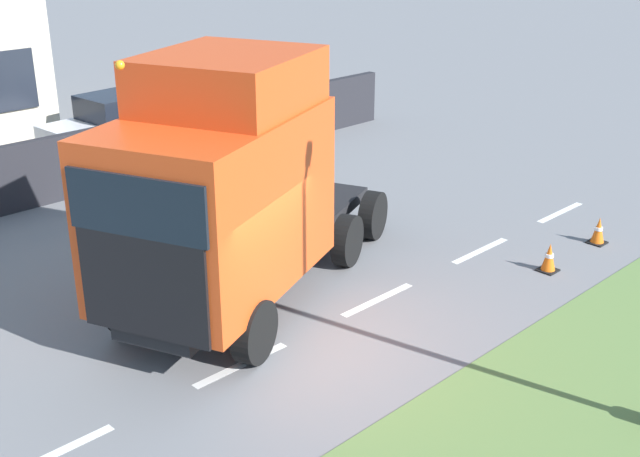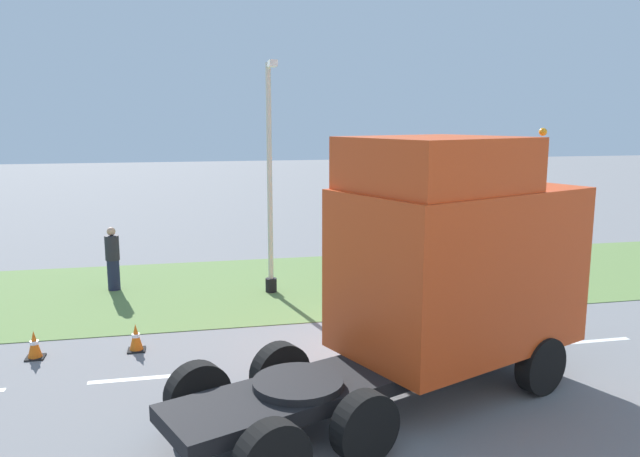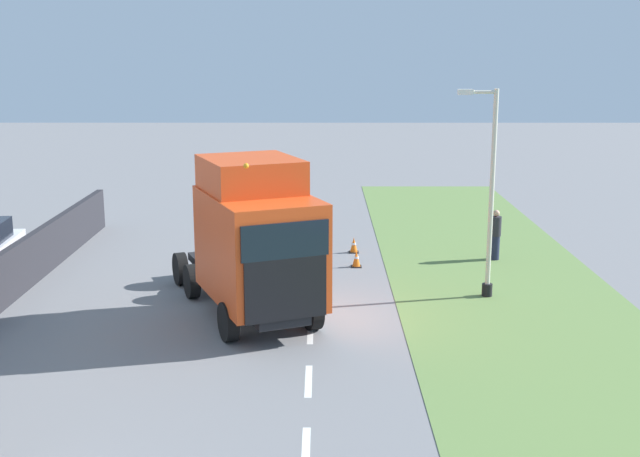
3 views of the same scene
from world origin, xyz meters
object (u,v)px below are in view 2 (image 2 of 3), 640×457
object	(u,v)px
pedestrian	(113,259)
traffic_cone_trailing	(136,338)
lorry_cab	(446,265)
traffic_cone_lead	(34,345)
lamp_post	(270,190)

from	to	relation	value
pedestrian	traffic_cone_trailing	bearing A→B (deg)	10.99
lorry_cab	pedestrian	world-z (taller)	lorry_cab
traffic_cone_trailing	pedestrian	bearing A→B (deg)	-169.01
pedestrian	traffic_cone_trailing	distance (m)	5.11
traffic_cone_lead	lamp_post	bearing A→B (deg)	125.14
pedestrian	traffic_cone_trailing	xyz separation A→B (m)	(4.98, 0.97, -0.61)
traffic_cone_lead	traffic_cone_trailing	distance (m)	1.99
lorry_cab	traffic_cone_trailing	distance (m)	6.64
lorry_cab	traffic_cone_trailing	bearing A→B (deg)	-141.01
lorry_cab	lamp_post	distance (m)	7.15
lorry_cab	pedestrian	xyz separation A→B (m)	(-8.00, -6.54, -1.38)
lamp_post	traffic_cone_trailing	distance (m)	5.68
lorry_cab	pedestrian	bearing A→B (deg)	-163.31
traffic_cone_lead	traffic_cone_trailing	xyz separation A→B (m)	(-0.01, 1.99, 0.00)
lamp_post	pedestrian	size ratio (longest dim) A/B	3.45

